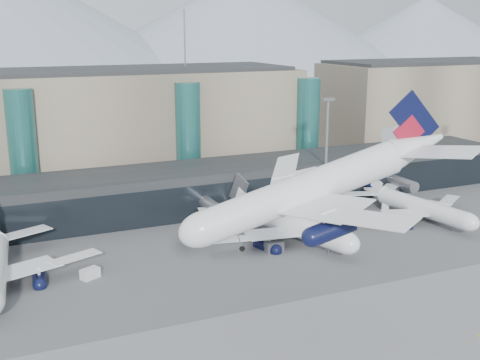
{
  "coord_description": "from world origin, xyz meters",
  "views": [
    {
      "loc": [
        -43.99,
        -69.8,
        40.9
      ],
      "look_at": [
        0.9,
        32.0,
        12.91
      ],
      "focal_mm": 45.0,
      "sensor_mm": 36.0,
      "label": 1
    }
  ],
  "objects_px": {
    "lightmast_mid": "(326,146)",
    "jet_parked_right": "(411,199)",
    "veh_d": "(386,206)",
    "veh_c": "(274,246)",
    "jet_parked_mid": "(281,215)",
    "veh_g": "(315,219)",
    "veh_a": "(90,273)",
    "hero_jet": "(326,176)"
  },
  "relations": [
    {
      "from": "lightmast_mid",
      "to": "jet_parked_right",
      "type": "relative_size",
      "value": 0.76
    },
    {
      "from": "veh_d",
      "to": "veh_c",
      "type": "bearing_deg",
      "value": 151.68
    },
    {
      "from": "veh_d",
      "to": "jet_parked_mid",
      "type": "bearing_deg",
      "value": 143.45
    },
    {
      "from": "veh_g",
      "to": "lightmast_mid",
      "type": "bearing_deg",
      "value": 87.24
    },
    {
      "from": "veh_a",
      "to": "veh_d",
      "type": "distance_m",
      "value": 71.65
    },
    {
      "from": "hero_jet",
      "to": "jet_parked_right",
      "type": "distance_m",
      "value": 64.12
    },
    {
      "from": "jet_parked_right",
      "to": "veh_g",
      "type": "relative_size",
      "value": 14.28
    },
    {
      "from": "hero_jet",
      "to": "veh_d",
      "type": "relative_size",
      "value": 12.74
    },
    {
      "from": "jet_parked_mid",
      "to": "veh_d",
      "type": "height_order",
      "value": "jet_parked_mid"
    },
    {
      "from": "hero_jet",
      "to": "veh_g",
      "type": "distance_m",
      "value": 56.0
    },
    {
      "from": "veh_c",
      "to": "veh_d",
      "type": "height_order",
      "value": "veh_c"
    },
    {
      "from": "hero_jet",
      "to": "lightmast_mid",
      "type": "bearing_deg",
      "value": 65.75
    },
    {
      "from": "veh_d",
      "to": "lightmast_mid",
      "type": "bearing_deg",
      "value": 94.33
    },
    {
      "from": "hero_jet",
      "to": "veh_g",
      "type": "xyz_separation_m",
      "value": [
        25.63,
        44.54,
        -22.24
      ]
    },
    {
      "from": "veh_c",
      "to": "veh_d",
      "type": "xyz_separation_m",
      "value": [
        36.32,
        13.9,
        -0.11
      ]
    },
    {
      "from": "hero_jet",
      "to": "veh_a",
      "type": "relative_size",
      "value": 12.25
    },
    {
      "from": "jet_parked_right",
      "to": "veh_d",
      "type": "relative_size",
      "value": 11.23
    },
    {
      "from": "veh_g",
      "to": "veh_d",
      "type": "bearing_deg",
      "value": 42.91
    },
    {
      "from": "jet_parked_right",
      "to": "veh_g",
      "type": "distance_m",
      "value": 22.36
    },
    {
      "from": "hero_jet",
      "to": "veh_d",
      "type": "xyz_separation_m",
      "value": [
        45.86,
        46.44,
        -22.07
      ]
    },
    {
      "from": "lightmast_mid",
      "to": "veh_g",
      "type": "relative_size",
      "value": 10.87
    },
    {
      "from": "jet_parked_mid",
      "to": "veh_d",
      "type": "xyz_separation_m",
      "value": [
        31.35,
        7.08,
        -3.76
      ]
    },
    {
      "from": "hero_jet",
      "to": "jet_parked_mid",
      "type": "xyz_separation_m",
      "value": [
        14.52,
        39.37,
        -18.31
      ]
    },
    {
      "from": "lightmast_mid",
      "to": "veh_a",
      "type": "height_order",
      "value": "lightmast_mid"
    },
    {
      "from": "hero_jet",
      "to": "veh_d",
      "type": "bearing_deg",
      "value": 53.19
    },
    {
      "from": "veh_c",
      "to": "lightmast_mid",
      "type": "bearing_deg",
      "value": 41.54
    },
    {
      "from": "lightmast_mid",
      "to": "veh_c",
      "type": "xyz_separation_m",
      "value": [
        -24.86,
        -22.35,
        -13.46
      ]
    },
    {
      "from": "hero_jet",
      "to": "veh_d",
      "type": "distance_m",
      "value": 68.9
    },
    {
      "from": "hero_jet",
      "to": "veh_c",
      "type": "height_order",
      "value": "hero_jet"
    },
    {
      "from": "hero_jet",
      "to": "jet_parked_mid",
      "type": "relative_size",
      "value": 1.0
    },
    {
      "from": "veh_c",
      "to": "veh_d",
      "type": "relative_size",
      "value": 1.16
    },
    {
      "from": "hero_jet",
      "to": "jet_parked_mid",
      "type": "height_order",
      "value": "hero_jet"
    },
    {
      "from": "veh_d",
      "to": "veh_g",
      "type": "relative_size",
      "value": 1.27
    },
    {
      "from": "hero_jet",
      "to": "veh_a",
      "type": "distance_m",
      "value": 47.21
    },
    {
      "from": "veh_a",
      "to": "veh_c",
      "type": "height_order",
      "value": "veh_c"
    },
    {
      "from": "veh_d",
      "to": "hero_jet",
      "type": "bearing_deg",
      "value": 176.09
    },
    {
      "from": "lightmast_mid",
      "to": "veh_a",
      "type": "distance_m",
      "value": 64.19
    },
    {
      "from": "veh_g",
      "to": "veh_c",
      "type": "bearing_deg",
      "value": -105.73
    },
    {
      "from": "veh_a",
      "to": "veh_c",
      "type": "distance_m",
      "value": 34.21
    },
    {
      "from": "lightmast_mid",
      "to": "veh_g",
      "type": "height_order",
      "value": "lightmast_mid"
    },
    {
      "from": "veh_a",
      "to": "veh_g",
      "type": "distance_m",
      "value": 51.43
    },
    {
      "from": "hero_jet",
      "to": "veh_d",
      "type": "height_order",
      "value": "hero_jet"
    }
  ]
}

